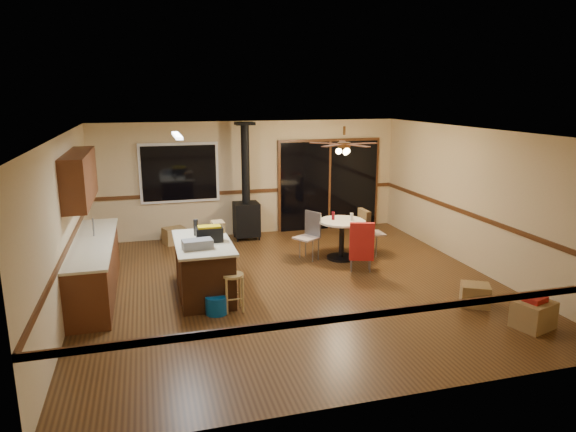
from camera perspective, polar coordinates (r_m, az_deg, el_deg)
name	(u,v)px	position (r m, az deg, el deg)	size (l,w,h in m)	color
floor	(293,285)	(8.87, 0.53, -7.68)	(7.00, 7.00, 0.00)	#4A2D14
ceiling	(293,132)	(8.29, 0.56, 9.32)	(7.00, 7.00, 0.00)	silver
wall_back	(251,178)	(11.83, -4.18, 4.20)	(7.00, 7.00, 0.00)	tan
wall_front	(388,286)	(5.35, 11.09, -7.61)	(7.00, 7.00, 0.00)	tan
wall_left	(65,226)	(8.26, -23.49, -0.98)	(7.00, 7.00, 0.00)	tan
wall_right	(476,200)	(10.02, 20.17, 1.70)	(7.00, 7.00, 0.00)	tan
chair_rail	(293,229)	(8.56, 0.54, -1.43)	(7.00, 7.00, 0.08)	#4B2812
window	(179,173)	(11.54, -11.98, 4.71)	(1.72, 0.10, 1.32)	black
sliding_door	(329,186)	(12.33, 4.59, 3.40)	(2.52, 0.10, 2.10)	black
lower_cabinets	(95,269)	(8.93, -20.65, -5.50)	(0.60, 3.00, 0.86)	#5A2C16
countertop	(93,242)	(8.80, -20.89, -2.72)	(0.64, 3.04, 0.04)	beige
upper_cabinets	(80,178)	(8.80, -22.15, 3.98)	(0.35, 2.00, 0.80)	#5A2C16
kitchen_island	(204,268)	(8.44, -9.34, -5.70)	(0.88, 1.68, 0.90)	black
wood_stove	(246,207)	(11.46, -4.66, 0.98)	(0.55, 0.50, 2.52)	black
ceiling_fan	(344,147)	(9.84, 6.24, 7.63)	(0.24, 0.24, 0.55)	brown
fluorescent_strip	(177,135)	(8.28, -12.23, 8.74)	(0.10, 1.20, 0.04)	white
toolbox_grey	(197,244)	(7.92, -10.03, -3.09)	(0.45, 0.25, 0.14)	slate
toolbox_black	(210,235)	(8.24, -8.71, -2.06)	(0.42, 0.22, 0.23)	black
toolbox_yellow_lid	(209,227)	(8.21, -8.75, -1.19)	(0.36, 0.19, 0.03)	gold
box_on_island	(218,227)	(8.81, -7.79, -1.18)	(0.20, 0.27, 0.18)	olive
bottle_dark	(196,228)	(8.63, -10.20, -1.27)	(0.08, 0.08, 0.27)	black
bottle_pink	(205,234)	(8.28, -9.19, -1.96)	(0.08, 0.08, 0.25)	#D84C8C
bottle_white	(195,227)	(8.87, -10.25, -1.23)	(0.06, 0.06, 0.17)	white
bar_stool	(233,292)	(7.84, -6.08, -8.42)	(0.32, 0.32, 0.58)	tan
blue_bucket	(216,305)	(7.81, -7.95, -9.75)	(0.33, 0.33, 0.27)	#0C54AC
dining_table	(342,233)	(10.15, 5.99, -1.85)	(0.92, 0.92, 0.78)	black
glass_red	(333,216)	(10.10, 5.04, 0.04)	(0.06, 0.06, 0.16)	#590C14
glass_cream	(352,217)	(10.09, 7.09, -0.08)	(0.06, 0.06, 0.15)	beige
chair_left	(310,230)	(10.07, 2.45, -1.57)	(0.55, 0.55, 0.51)	gray
chair_near	(362,241)	(9.37, 8.19, -2.80)	(0.55, 0.57, 0.70)	gray
chair_right	(365,227)	(10.37, 8.56, -1.22)	(0.46, 0.44, 0.70)	gray
box_under_window	(174,236)	(11.46, -12.51, -2.14)	(0.44, 0.36, 0.36)	olive
box_corner_a	(533,314)	(8.06, 25.61, -9.84)	(0.51, 0.43, 0.39)	olive
box_corner_b	(475,295)	(8.52, 20.07, -8.24)	(0.42, 0.36, 0.34)	olive
box_small_red	(535,299)	(7.98, 25.78, -8.31)	(0.28, 0.23, 0.07)	maroon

